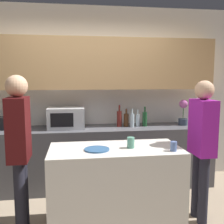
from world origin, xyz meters
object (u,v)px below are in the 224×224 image
object	(u,v)px
person_center	(202,139)
plate_on_island	(97,149)
potted_plant	(183,112)
bottle_1	(126,120)
cup_0	(174,146)
microwave	(66,118)
bottle_2	(132,120)
person_left	(19,142)
bottle_3	(138,120)
bottle_4	(145,119)
bottle_0	(119,118)
cup_1	(131,143)
toaster	(3,123)

from	to	relation	value
person_center	plate_on_island	bearing A→B (deg)	92.94
potted_plant	bottle_1	size ratio (longest dim) A/B	1.46
potted_plant	cup_0	world-z (taller)	potted_plant
plate_on_island	microwave	bearing A→B (deg)	106.08
bottle_2	microwave	bearing A→B (deg)	178.03
person_left	microwave	bearing A→B (deg)	159.13
microwave	bottle_3	world-z (taller)	microwave
bottle_4	cup_0	world-z (taller)	bottle_4
bottle_0	person_left	size ratio (longest dim) A/B	0.20
potted_plant	bottle_4	world-z (taller)	potted_plant
bottle_0	cup_1	bearing A→B (deg)	-93.78
potted_plant	person_center	world-z (taller)	person_center
cup_0	person_center	bearing A→B (deg)	26.72
microwave	cup_1	bearing A→B (deg)	-58.85
bottle_4	cup_1	world-z (taller)	bottle_4
potted_plant	person_left	size ratio (longest dim) A/B	0.24
bottle_0	bottle_2	world-z (taller)	bottle_0
bottle_4	cup_1	size ratio (longest dim) A/B	2.59
microwave	toaster	size ratio (longest dim) A/B	2.00
bottle_0	plate_on_island	world-z (taller)	bottle_0
cup_1	bottle_3	bearing A→B (deg)	72.98
cup_0	microwave	bearing A→B (deg)	129.57
plate_on_island	bottle_1	bearing A→B (deg)	65.75
bottle_0	bottle_4	bearing A→B (deg)	-2.38
bottle_4	cup_0	xyz separation A→B (m)	(-0.06, -1.34, -0.07)
bottle_1	cup_0	distance (m)	1.37
potted_plant	plate_on_island	bearing A→B (deg)	-140.04
bottle_0	person_center	size ratio (longest dim) A/B	0.21
toaster	cup_1	xyz separation A→B (m)	(1.59, -1.17, -0.04)
bottle_0	cup_1	world-z (taller)	bottle_0
bottle_0	cup_0	size ratio (longest dim) A/B	3.35
bottle_1	plate_on_island	xyz separation A→B (m)	(-0.54, -1.20, -0.10)
microwave	cup_0	size ratio (longest dim) A/B	5.34
bottle_0	bottle_2	xyz separation A→B (m)	(0.19, -0.04, -0.02)
bottle_4	person_center	distance (m)	1.19
potted_plant	bottle_1	bearing A→B (deg)	-179.86
bottle_0	cup_0	world-z (taller)	bottle_0
potted_plant	bottle_0	xyz separation A→B (m)	(-1.00, 0.01, -0.07)
microwave	person_center	size ratio (longest dim) A/B	0.33
microwave	potted_plant	world-z (taller)	potted_plant
bottle_2	person_left	bearing A→B (deg)	-141.40
bottle_1	bottle_2	world-z (taller)	same
plate_on_island	bottle_2	bearing A→B (deg)	61.85
cup_1	microwave	bearing A→B (deg)	121.15
bottle_2	plate_on_island	xyz separation A→B (m)	(-0.63, -1.17, -0.10)
bottle_3	cup_0	world-z (taller)	bottle_3
bottle_0	cup_1	xyz separation A→B (m)	(-0.08, -1.18, -0.08)
person_left	cup_1	bearing A→B (deg)	88.49
toaster	person_left	size ratio (longest dim) A/B	0.16
person_center	bottle_2	bearing A→B (deg)	26.25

